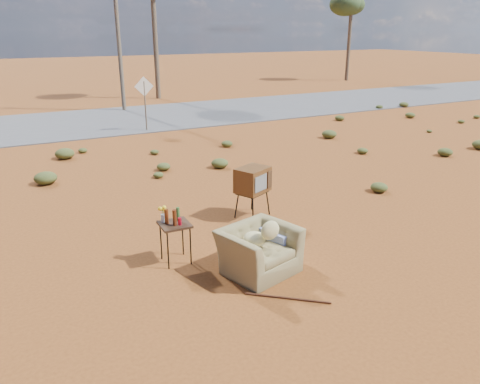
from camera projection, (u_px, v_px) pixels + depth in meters
name	position (u px, v px, depth m)	size (l,w,h in m)	color
ground	(264.00, 258.00, 8.55)	(140.00, 140.00, 0.00)	brown
highway	(95.00, 122.00, 21.07)	(140.00, 7.00, 0.04)	#565659
armchair	(262.00, 243.00, 8.00)	(1.55, 1.24, 1.06)	olive
tv_unit	(253.00, 181.00, 10.19)	(0.86, 0.79, 1.12)	black
side_table	(172.00, 222.00, 8.18)	(0.53, 0.53, 1.04)	#3A2115
rusty_bar	(287.00, 298.00, 7.24)	(0.04, 0.04, 1.34)	#532B16
road_sign	(145.00, 94.00, 18.74)	(0.78, 0.06, 2.19)	brown
eucalyptus_right	(352.00, 2.00, 36.32)	(3.20, 3.20, 7.10)	brown
utility_pole_center	(117.00, 25.00, 22.68)	(1.40, 0.20, 8.00)	brown
scrub_patch	(147.00, 189.00, 11.82)	(17.49, 8.07, 0.33)	#4D5324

